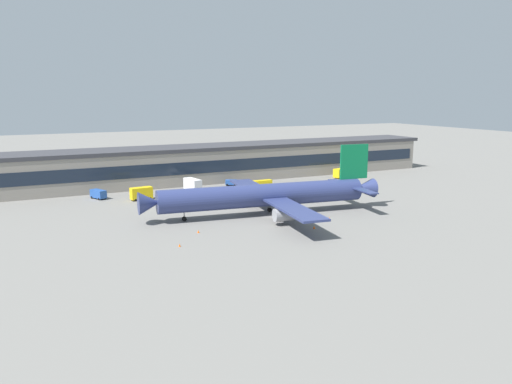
{
  "coord_description": "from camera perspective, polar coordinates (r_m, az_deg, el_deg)",
  "views": [
    {
      "loc": [
        -56.91,
        -105.95,
        29.15
      ],
      "look_at": [
        -1.3,
        6.57,
        5.0
      ],
      "focal_mm": 35.9,
      "sensor_mm": 36.0,
      "label": 1
    }
  ],
  "objects": [
    {
      "name": "crew_van",
      "position": [
        150.8,
        -17.18,
        -0.18
      ],
      "size": [
        4.07,
        5.65,
        2.55
      ],
      "color": "#2651A5",
      "rests_on": "ground_plane"
    },
    {
      "name": "catering_truck",
      "position": [
        154.13,
        -7.04,
        0.77
      ],
      "size": [
        3.6,
        7.5,
        4.15
      ],
      "color": "white",
      "rests_on": "ground_plane"
    },
    {
      "name": "traffic_cone_0",
      "position": [
        113.27,
        6.5,
        -3.92
      ],
      "size": [
        0.54,
        0.54,
        0.67
      ],
      "primitive_type": "cone",
      "color": "#F2590C",
      "rests_on": "ground_plane"
    },
    {
      "name": "ground_plane",
      "position": [
        123.75,
        1.89,
        -2.74
      ],
      "size": [
        600.0,
        600.0,
        0.0
      ],
      "primitive_type": "plane",
      "color": "slate"
    },
    {
      "name": "baggage_tug",
      "position": [
        165.23,
        -2.82,
        1.1
      ],
      "size": [
        4.11,
        3.35,
        1.85
      ],
      "color": "#2651A5",
      "rests_on": "ground_plane"
    },
    {
      "name": "airliner",
      "position": [
        124.65,
        1.21,
        -0.35
      ],
      "size": [
        60.73,
        52.17,
        16.49
      ],
      "color": "navy",
      "rests_on": "ground_plane"
    },
    {
      "name": "terminal_building",
      "position": [
        173.2,
        -6.88,
        3.14
      ],
      "size": [
        180.58,
        17.33,
        12.03
      ],
      "color": "gray",
      "rests_on": "ground_plane"
    },
    {
      "name": "fuel_truck",
      "position": [
        183.11,
        9.74,
        2.17
      ],
      "size": [
        8.81,
        4.59,
        3.35
      ],
      "color": "yellow",
      "rests_on": "ground_plane"
    },
    {
      "name": "belt_loader",
      "position": [
        163.74,
        0.74,
        1.05
      ],
      "size": [
        6.46,
        2.26,
        1.95
      ],
      "color": "yellow",
      "rests_on": "ground_plane"
    },
    {
      "name": "stair_truck",
      "position": [
        146.02,
        -12.61,
        -0.1
      ],
      "size": [
        6.23,
        3.04,
        3.55
      ],
      "color": "yellow",
      "rests_on": "ground_plane"
    },
    {
      "name": "traffic_cone_2",
      "position": [
        122.04,
        8.17,
        -2.9
      ],
      "size": [
        0.46,
        0.46,
        0.57
      ],
      "primitive_type": "cone",
      "color": "#F2590C",
      "rests_on": "ground_plane"
    },
    {
      "name": "traffic_cone_3",
      "position": [
        109.94,
        -6.44,
        -4.39
      ],
      "size": [
        0.48,
        0.48,
        0.6
      ],
      "primitive_type": "cone",
      "color": "#F2590C",
      "rests_on": "ground_plane"
    },
    {
      "name": "traffic_cone_1",
      "position": [
        100.73,
        -8.51,
        -5.89
      ],
      "size": [
        0.46,
        0.46,
        0.57
      ],
      "primitive_type": "cone",
      "color": "#F2590C",
      "rests_on": "ground_plane"
    }
  ]
}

